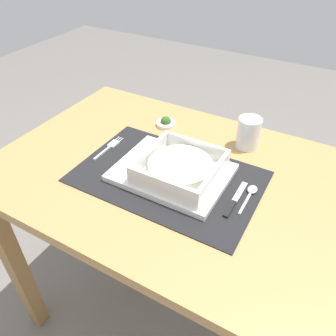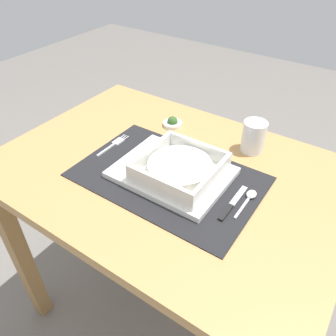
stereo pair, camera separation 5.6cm
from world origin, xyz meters
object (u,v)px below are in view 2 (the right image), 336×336
(porridge_bowl, at_px, (180,169))
(spoon, at_px, (250,197))
(dining_table, at_px, (168,199))
(fork, at_px, (115,144))
(condiment_saucer, at_px, (173,123))
(drinking_glass, at_px, (253,138))
(butter_knife, at_px, (232,205))

(porridge_bowl, relative_size, spoon, 1.76)
(dining_table, height_order, spoon, spoon)
(porridge_bowl, bearing_deg, fork, 173.66)
(porridge_bowl, bearing_deg, dining_table, 154.31)
(porridge_bowl, height_order, condiment_saucer, porridge_bowl)
(fork, height_order, spoon, spoon)
(drinking_glass, height_order, condiment_saucer, drinking_glass)
(fork, bearing_deg, butter_knife, -3.97)
(dining_table, distance_m, spoon, 0.26)
(dining_table, bearing_deg, condiment_saucer, 120.65)
(fork, height_order, condiment_saucer, condiment_saucer)
(dining_table, xyz_separation_m, butter_knife, (0.21, -0.04, 0.12))
(dining_table, bearing_deg, butter_knife, -10.24)
(porridge_bowl, relative_size, drinking_glass, 2.09)
(spoon, bearing_deg, butter_knife, -115.65)
(porridge_bowl, relative_size, butter_knife, 1.40)
(porridge_bowl, bearing_deg, spoon, 11.19)
(spoon, xyz_separation_m, drinking_glass, (-0.08, 0.20, 0.03))
(dining_table, distance_m, butter_knife, 0.24)
(fork, bearing_deg, spoon, 2.71)
(drinking_glass, bearing_deg, spoon, -68.00)
(condiment_saucer, bearing_deg, porridge_bowl, -52.52)
(dining_table, xyz_separation_m, drinking_glass, (0.15, 0.21, 0.16))
(fork, xyz_separation_m, spoon, (0.43, 0.01, 0.00))
(fork, distance_m, condiment_saucer, 0.21)
(dining_table, relative_size, spoon, 8.60)
(porridge_bowl, distance_m, butter_knife, 0.16)
(porridge_bowl, relative_size, condiment_saucer, 3.14)
(porridge_bowl, height_order, drinking_glass, drinking_glass)
(dining_table, xyz_separation_m, condiment_saucer, (-0.11, 0.19, 0.13))
(spoon, bearing_deg, porridge_bowl, -166.58)
(porridge_bowl, distance_m, fork, 0.25)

